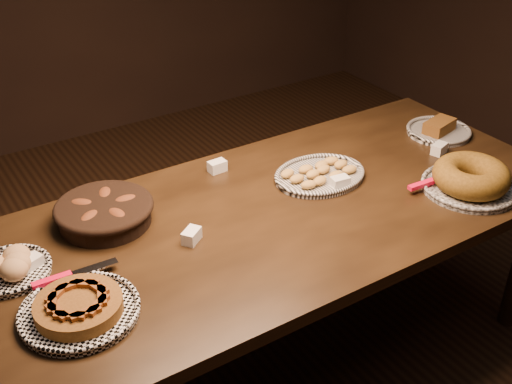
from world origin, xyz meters
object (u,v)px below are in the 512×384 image
apple_tart_plate (79,308)px  buffet_table (263,232)px  madeleine_platter (320,174)px  bundt_cake_plate (471,179)px

apple_tart_plate → buffet_table: bearing=-5.8°
madeleine_platter → bundt_cake_plate: (0.42, -0.38, 0.03)m
buffet_table → bundt_cake_plate: 0.81m
buffet_table → bundt_cake_plate: size_ratio=5.93×
madeleine_platter → bundt_cake_plate: bearing=-50.9°
buffet_table → madeleine_platter: (0.33, 0.10, 0.09)m
bundt_cake_plate → madeleine_platter: bearing=120.0°
madeleine_platter → bundt_cake_plate: bundt_cake_plate is taller
apple_tart_plate → bundt_cake_plate: 1.49m
apple_tart_plate → madeleine_platter: size_ratio=0.95×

